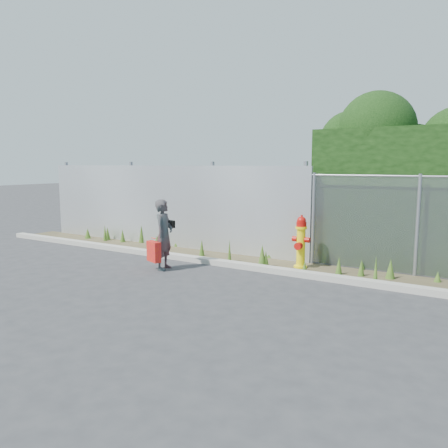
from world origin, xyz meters
The scene contains 8 objects.
ground centered at (0.00, 0.00, 0.00)m, with size 80.00×80.00×0.00m, color #333335.
curb centered at (0.00, 1.80, 0.06)m, with size 16.00×0.22×0.12m, color #A29F92.
weed_strip centered at (-0.15, 2.45, 0.11)m, with size 16.00×1.34×0.54m.
corrugated_fence centered at (-3.25, 3.01, 1.10)m, with size 8.50×0.21×2.30m.
fire_hydrant centered at (0.99, 2.46, 0.56)m, with size 0.39×0.35×1.16m.
woman centered at (-1.48, 0.87, 0.75)m, with size 0.55×0.36×1.50m, color #0D5857.
red_tote_bag centered at (-1.58, 0.66, 0.41)m, with size 0.39×0.14×0.51m.
black_shoulder_bag centered at (-1.49, 1.11, 0.95)m, with size 0.22×0.09×0.16m.
Camera 1 is at (4.40, -6.25, 2.23)m, focal length 35.00 mm.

